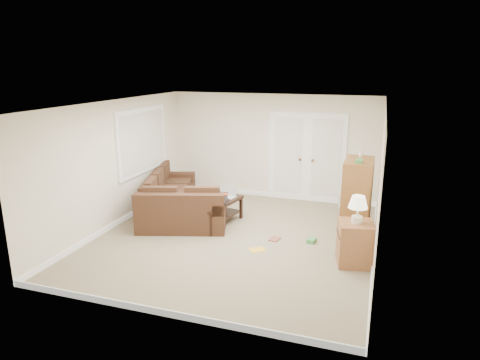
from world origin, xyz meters
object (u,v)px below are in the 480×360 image
(sectional_sofa, at_px, (175,203))
(coffee_table, at_px, (216,211))
(side_cabinet, at_px, (355,240))
(tv_armoire, at_px, (357,199))

(sectional_sofa, xyz_separation_m, coffee_table, (0.99, -0.10, -0.04))
(coffee_table, distance_m, side_cabinet, 2.95)
(side_cabinet, bearing_deg, sectional_sofa, 152.62)
(coffee_table, height_order, tv_armoire, tv_armoire)
(tv_armoire, height_order, side_cabinet, tv_armoire)
(tv_armoire, distance_m, side_cabinet, 1.24)
(coffee_table, bearing_deg, sectional_sofa, -173.88)
(sectional_sofa, xyz_separation_m, side_cabinet, (3.77, -1.06, 0.10))
(sectional_sofa, xyz_separation_m, tv_armoire, (3.70, 0.13, 0.43))
(side_cabinet, bearing_deg, tv_armoire, 81.91)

